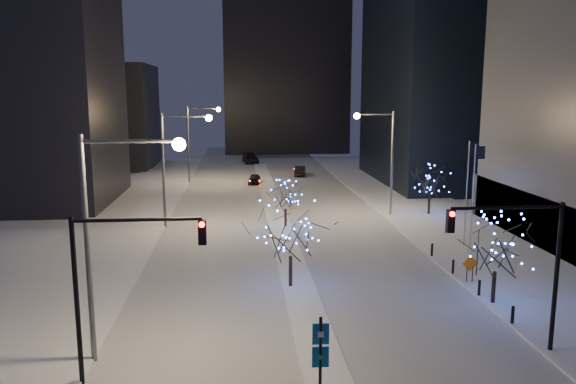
{
  "coord_description": "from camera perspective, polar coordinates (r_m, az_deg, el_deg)",
  "views": [
    {
      "loc": [
        -3.53,
        -21.76,
        11.69
      ],
      "look_at": [
        -0.19,
        15.79,
        5.0
      ],
      "focal_mm": 35.0,
      "sensor_mm": 36.0,
      "label": 1
    }
  ],
  "objects": [
    {
      "name": "ground",
      "position": [
        24.95,
        3.83,
        -17.9
      ],
      "size": [
        160.0,
        160.0,
        0.0
      ],
      "primitive_type": "plane",
      "color": "white",
      "rests_on": "ground"
    },
    {
      "name": "road",
      "position": [
        58.05,
        -1.5,
        -1.55
      ],
      "size": [
        20.0,
        130.0,
        0.02
      ],
      "primitive_type": "cube",
      "color": "#B4B9C4",
      "rests_on": "ground"
    },
    {
      "name": "construction_sign",
      "position": [
        36.57,
        18.01,
        -7.16
      ],
      "size": [
        1.03,
        0.06,
        1.7
      ],
      "rotation": [
        0.0,
        0.0,
        0.02
      ],
      "color": "black",
      "rests_on": "east_sidewalk"
    },
    {
      "name": "holiday_tree_median_far",
      "position": [
        48.68,
        -0.26,
        -0.46
      ],
      "size": [
        3.07,
        3.07,
        3.98
      ],
      "color": "black",
      "rests_on": "median"
    },
    {
      "name": "east_sidewalk",
      "position": [
        47.14,
        18.3,
        -4.72
      ],
      "size": [
        10.0,
        90.0,
        0.15
      ],
      "primitive_type": "cube",
      "color": "silver",
      "rests_on": "ground"
    },
    {
      "name": "filler_west_near",
      "position": [
        66.43,
        -27.09,
        9.25
      ],
      "size": [
        22.0,
        18.0,
        24.0
      ],
      "primitive_type": "cube",
      "color": "black",
      "rests_on": "ground"
    },
    {
      "name": "street_lamp_w_mid",
      "position": [
        49.33,
        -11.38,
        3.83
      ],
      "size": [
        4.4,
        0.56,
        10.0
      ],
      "color": "#595E66",
      "rests_on": "ground"
    },
    {
      "name": "car_far",
      "position": [
        94.66,
        -3.84,
        3.44
      ],
      "size": [
        2.98,
        5.84,
        1.62
      ],
      "primitive_type": "imported",
      "rotation": [
        0.0,
        0.0,
        0.13
      ],
      "color": "black",
      "rests_on": "ground"
    },
    {
      "name": "filler_west_far",
      "position": [
        94.54,
        -19.0,
        7.28
      ],
      "size": [
        18.0,
        16.0,
        16.0
      ],
      "primitive_type": "cube",
      "color": "black",
      "rests_on": "ground"
    },
    {
      "name": "flagpoles",
      "position": [
        43.06,
        18.09,
        0.36
      ],
      "size": [
        1.35,
        2.6,
        8.0
      ],
      "color": "silver",
      "rests_on": "east_sidewalk"
    },
    {
      "name": "holiday_tree_median_near",
      "position": [
        33.49,
        0.26,
        -4.08
      ],
      "size": [
        4.46,
        4.46,
        5.17
      ],
      "color": "black",
      "rests_on": "median"
    },
    {
      "name": "holiday_tree_plaza_near",
      "position": [
        32.92,
        20.41,
        -5.04
      ],
      "size": [
        5.34,
        5.34,
        5.17
      ],
      "color": "black",
      "rests_on": "east_sidewalk"
    },
    {
      "name": "median",
      "position": [
        53.16,
        -1.16,
        -2.56
      ],
      "size": [
        2.0,
        80.0,
        0.15
      ],
      "primitive_type": "cube",
      "color": "silver",
      "rests_on": "ground"
    },
    {
      "name": "bollards",
      "position": [
        36.33,
        17.58,
        -8.19
      ],
      "size": [
        0.16,
        12.16,
        0.9
      ],
      "color": "black",
      "rests_on": "east_sidewalk"
    },
    {
      "name": "street_lamp_w_near",
      "position": [
        24.91,
        -17.52,
        -2.43
      ],
      "size": [
        4.4,
        0.56,
        10.0
      ],
      "color": "#595E66",
      "rests_on": "ground"
    },
    {
      "name": "traffic_signal_east",
      "position": [
        26.86,
        22.91,
        -5.7
      ],
      "size": [
        5.26,
        0.43,
        7.0
      ],
      "color": "black",
      "rests_on": "ground"
    },
    {
      "name": "west_sidewalk",
      "position": [
        44.59,
        -18.57,
        -5.57
      ],
      "size": [
        8.0,
        90.0,
        0.15
      ],
      "primitive_type": "cube",
      "color": "silver",
      "rests_on": "ground"
    },
    {
      "name": "car_near",
      "position": [
        72.9,
        -3.44,
        1.32
      ],
      "size": [
        1.92,
        3.85,
        1.26
      ],
      "primitive_type": "imported",
      "rotation": [
        0.0,
        0.0,
        -0.12
      ],
      "color": "black",
      "rests_on": "ground"
    },
    {
      "name": "wayfinding_sign",
      "position": [
        21.75,
        3.31,
        -15.9
      ],
      "size": [
        0.63,
        0.12,
        3.54
      ],
      "rotation": [
        0.0,
        0.0,
        -0.01
      ],
      "color": "black",
      "rests_on": "ground"
    },
    {
      "name": "horizon_block",
      "position": [
        114.53,
        -0.31,
        14.72
      ],
      "size": [
        24.0,
        14.0,
        42.0
      ],
      "primitive_type": "cube",
      "color": "black",
      "rests_on": "ground"
    },
    {
      "name": "street_lamp_w_far",
      "position": [
        74.14,
        -9.31,
        5.91
      ],
      "size": [
        4.4,
        0.56,
        10.0
      ],
      "color": "#595E66",
      "rests_on": "ground"
    },
    {
      "name": "traffic_signal_west",
      "position": [
        23.35,
        -17.14,
        -7.66
      ],
      "size": [
        5.26,
        0.43,
        7.0
      ],
      "color": "black",
      "rests_on": "ground"
    },
    {
      "name": "street_lamp_east",
      "position": [
        53.77,
        9.63,
        4.33
      ],
      "size": [
        3.9,
        0.56,
        10.0
      ],
      "color": "#595E66",
      "rests_on": "ground"
    },
    {
      "name": "car_mid",
      "position": [
        80.0,
        1.23,
        2.16
      ],
      "size": [
        2.1,
        4.42,
        1.4
      ],
      "primitive_type": "imported",
      "rotation": [
        0.0,
        0.0,
        2.99
      ],
      "color": "black",
      "rests_on": "ground"
    },
    {
      "name": "holiday_tree_plaza_far",
      "position": [
        55.43,
        14.22,
        0.93
      ],
      "size": [
        3.83,
        3.83,
        4.75
      ],
      "color": "black",
      "rests_on": "east_sidewalk"
    }
  ]
}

